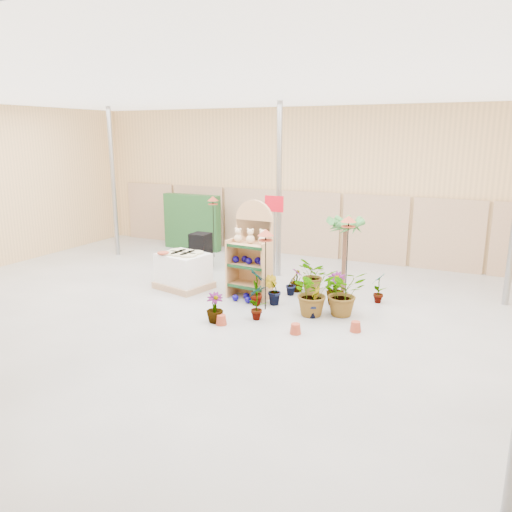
{
  "coord_description": "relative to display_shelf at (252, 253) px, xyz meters",
  "views": [
    {
      "loc": [
        5.06,
        -8.4,
        3.68
      ],
      "look_at": [
        0.3,
        1.5,
        1.0
      ],
      "focal_mm": 35.0,
      "sensor_mm": 36.0,
      "label": 1
    }
  ],
  "objects": [
    {
      "name": "bird_table_right",
      "position": [
        2.12,
        0.38,
        0.82
      ],
      "size": [
        0.34,
        0.34,
        1.99
      ],
      "color": "black",
      "rests_on": "ground"
    },
    {
      "name": "potted_plant_2",
      "position": [
        1.7,
        -0.61,
        -0.52
      ],
      "size": [
        1.17,
        1.19,
        1.0
      ],
      "primitive_type": "imported",
      "rotation": [
        0.0,
        0.0,
        0.93
      ],
      "color": "#357735",
      "rests_on": "ground"
    },
    {
      "name": "potted_plant_11",
      "position": [
        0.83,
        0.75,
        -0.74
      ],
      "size": [
        0.43,
        0.43,
        0.56
      ],
      "primitive_type": "imported",
      "rotation": [
        0.0,
        0.0,
        2.06
      ],
      "color": "#357735",
      "rests_on": "ground"
    },
    {
      "name": "trellis_stock",
      "position": [
        -3.95,
        3.57,
        -0.13
      ],
      "size": [
        2.0,
        0.3,
        1.8
      ],
      "primitive_type": "cube",
      "color": "#1C471F",
      "rests_on": "ground"
    },
    {
      "name": "charcoal_planters",
      "position": [
        -2.51,
        1.61,
        -0.61
      ],
      "size": [
        0.8,
        0.5,
        1.0
      ],
      "color": "black",
      "rests_on": "ground"
    },
    {
      "name": "potted_plant_4",
      "position": [
        2.77,
        0.77,
        -0.67
      ],
      "size": [
        0.32,
        0.42,
        0.72
      ],
      "primitive_type": "imported",
      "rotation": [
        0.0,
        0.0,
        4.52
      ],
      "color": "#357735",
      "rests_on": "ground"
    },
    {
      "name": "display_shelf",
      "position": [
        0.0,
        0.0,
        0.0
      ],
      "size": [
        0.97,
        0.65,
        2.25
      ],
      "rotation": [
        0.0,
        0.0,
        -0.07
      ],
      "color": "tan",
      "rests_on": "ground"
    },
    {
      "name": "palm",
      "position": [
        1.82,
        1.25,
        0.61
      ],
      "size": [
        0.7,
        0.7,
        1.9
      ],
      "color": "brown",
      "rests_on": "ground"
    },
    {
      "name": "offer_sign",
      "position": [
        -0.05,
        1.35,
        0.54
      ],
      "size": [
        0.5,
        0.08,
        2.2
      ],
      "color": "gray",
      "rests_on": "ground"
    },
    {
      "name": "potted_plant_3",
      "position": [
        1.93,
        0.22,
        -0.66
      ],
      "size": [
        0.46,
        0.46,
        0.73
      ],
      "primitive_type": "imported",
      "rotation": [
        0.0,
        0.0,
        0.13
      ],
      "color": "#357735",
      "rests_on": "ground"
    },
    {
      "name": "bird_table_back",
      "position": [
        -2.74,
        2.89,
        0.72
      ],
      "size": [
        0.34,
        0.34,
        1.88
      ],
      "color": "black",
      "rests_on": "ground"
    },
    {
      "name": "potted_plant_10",
      "position": [
        2.27,
        -0.35,
        -0.54
      ],
      "size": [
        1.17,
        1.15,
        0.98
      ],
      "primitive_type": "imported",
      "rotation": [
        0.0,
        0.0,
        0.68
      ],
      "color": "#357735",
      "rests_on": "ground"
    },
    {
      "name": "potted_plant_8",
      "position": [
        0.76,
        -1.36,
        -0.65
      ],
      "size": [
        0.38,
        0.46,
        0.75
      ],
      "primitive_type": "imported",
      "rotation": [
        0.0,
        0.0,
        4.39
      ],
      "color": "#357735",
      "rests_on": "ground"
    },
    {
      "name": "teddy_bears",
      "position": [
        0.02,
        -0.11,
        0.39
      ],
      "size": [
        0.83,
        0.21,
        0.34
      ],
      "color": "beige",
      "rests_on": "display_shelf"
    },
    {
      "name": "gazing_balls_shelf",
      "position": [
        0.0,
        -0.14,
        -0.14
      ],
      "size": [
        0.83,
        0.28,
        0.16
      ],
      "color": "#0C0669",
      "rests_on": "display_shelf"
    },
    {
      "name": "bird_table_front",
      "position": [
        0.67,
        -0.75,
        0.61
      ],
      "size": [
        0.34,
        0.34,
        1.77
      ],
      "color": "black",
      "rests_on": "ground"
    },
    {
      "name": "potted_plant_0",
      "position": [
        0.39,
        -0.58,
        -0.6
      ],
      "size": [
        0.54,
        0.53,
        0.86
      ],
      "primitive_type": "imported",
      "rotation": [
        0.0,
        0.0,
        2.44
      ],
      "color": "#357735",
      "rests_on": "ground"
    },
    {
      "name": "potted_plant_9",
      "position": [
        1.75,
        -0.72,
        -0.71
      ],
      "size": [
        0.28,
        0.35,
        0.64
      ],
      "primitive_type": "imported",
      "rotation": [
        0.0,
        0.0,
        1.58
      ],
      "color": "#357735",
      "rests_on": "ground"
    },
    {
      "name": "potted_plant_1",
      "position": [
        0.68,
        -0.38,
        -0.7
      ],
      "size": [
        0.42,
        0.36,
        0.66
      ],
      "primitive_type": "imported",
      "rotation": [
        0.0,
        0.0,
        3.35
      ],
      "color": "#357735",
      "rests_on": "ground"
    },
    {
      "name": "potted_plant_7",
      "position": [
        0.07,
        -1.86,
        -0.72
      ],
      "size": [
        0.47,
        0.47,
        0.61
      ],
      "primitive_type": "imported",
      "rotation": [
        0.0,
        0.0,
        0.55
      ],
      "color": "#357735",
      "rests_on": "ground"
    },
    {
      "name": "pallet_stack",
      "position": [
        -1.78,
        -0.2,
        -0.58
      ],
      "size": [
        1.42,
        1.26,
        0.91
      ],
      "rotation": [
        0.0,
        0.0,
        -0.22
      ],
      "color": "#A27E5E",
      "rests_on": "ground"
    },
    {
      "name": "potted_plant_6",
      "position": [
        1.19,
        0.89,
        -0.62
      ],
      "size": [
        0.95,
        0.97,
        0.82
      ],
      "primitive_type": "imported",
      "rotation": [
        0.0,
        0.0,
        5.36
      ],
      "color": "#357735",
      "rests_on": "ground"
    },
    {
      "name": "gazing_balls_floor",
      "position": [
        0.07,
        -0.42,
        -0.95
      ],
      "size": [
        0.63,
        0.39,
        0.15
      ],
      "color": "#0C0669",
      "rests_on": "ground"
    },
    {
      "name": "room",
      "position": [
        -0.15,
        -0.72,
        1.19
      ],
      "size": [
        15.2,
        12.1,
        4.7
      ],
      "color": "gray",
      "rests_on": "ground"
    },
    {
      "name": "potted_plant_5",
      "position": [
        0.81,
        0.44,
        -0.76
      ],
      "size": [
        0.33,
        0.36,
        0.53
      ],
      "primitive_type": "imported",
      "rotation": [
        0.0,
        0.0,
        1.16
      ],
      "color": "#357735",
      "rests_on": "ground"
    }
  ]
}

